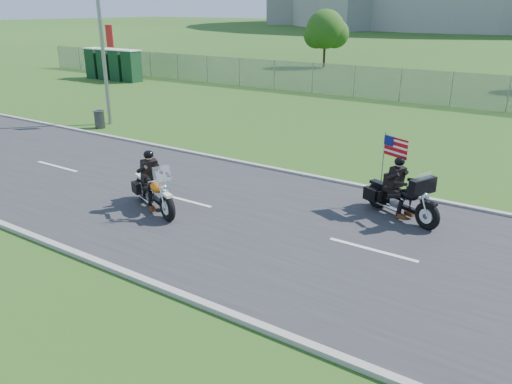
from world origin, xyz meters
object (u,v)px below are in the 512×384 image
Objects in this scene: motorcycle_lead at (154,192)px; streetlight at (102,3)px; porta_toilet_c at (107,65)px; porta_toilet_a at (132,67)px; trash_can at (100,120)px; porta_toilet_b at (119,66)px; porta_toilet_d at (95,64)px; motorcycle_follow at (402,198)px.

streetlight is at bearing 167.18° from motorcycle_lead.
porta_toilet_c is (-12.82, 10.78, -4.49)m from streetlight.
trash_can is (10.32, -11.91, -0.74)m from porta_toilet_a.
porta_toilet_a is 0.94× the size of motorcycle_lead.
motorcycle_lead is at bearing -32.59° from trash_can.
trash_can is (0.30, -1.13, -5.23)m from streetlight.
porta_toilet_a is 26.78m from motorcycle_lead.
porta_toilet_a is (-10.02, 10.78, -4.49)m from streetlight.
streetlight is 5.36m from trash_can.
streetlight is at bearing -43.35° from porta_toilet_b.
porta_toilet_b and porta_toilet_d have the same top height.
trash_can is (13.12, -11.91, -0.74)m from porta_toilet_c.
porta_toilet_a is 2.81× the size of trash_can.
streetlight is 4.35× the size of porta_toilet_b.
porta_toilet_a is 1.00× the size of porta_toilet_d.
motorcycle_follow is (6.06, 3.30, 0.03)m from motorcycle_lead.
trash_can is (-15.57, 2.78, -0.17)m from motorcycle_follow.
porta_toilet_a and porta_toilet_b have the same top height.
porta_toilet_c is at bearing 180.00° from porta_toilet_b.
porta_toilet_b is 1.00× the size of porta_toilet_c.
streetlight is 17.11m from motorcycle_follow.
porta_toilet_d is at bearing 142.83° from streetlight.
porta_toilet_b is 2.81× the size of trash_can.
porta_toilet_c is (-1.40, 0.00, 0.00)m from porta_toilet_b.
porta_toilet_d is at bearing 180.00° from porta_toilet_a.
streetlight is at bearing 105.01° from trash_can.
porta_toilet_a is 29.77m from motorcycle_follow.
streetlight is 4.35× the size of porta_toilet_c.
porta_toilet_c is 32.24m from motorcycle_follow.
motorcycle_lead is 6.90m from motorcycle_follow.
porta_toilet_a and porta_toilet_d have the same top height.
porta_toilet_c is at bearing 180.00° from porta_toilet_a.
porta_toilet_a is at bearing 130.92° from trash_can.
porta_toilet_c is 1.40m from porta_toilet_d.
porta_toilet_a reaches higher than trash_can.
motorcycle_follow is (30.09, -14.69, -0.57)m from porta_toilet_d.
porta_toilet_b is at bearing 175.76° from motorcycle_follow.
porta_toilet_c is 1.00× the size of porta_toilet_d.
motorcycle_lead is (19.83, -17.98, -0.60)m from porta_toilet_a.
porta_toilet_c is at bearing 139.94° from streetlight.
porta_toilet_a is 1.40m from porta_toilet_b.
porta_toilet_b is at bearing 0.00° from porta_toilet_c.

